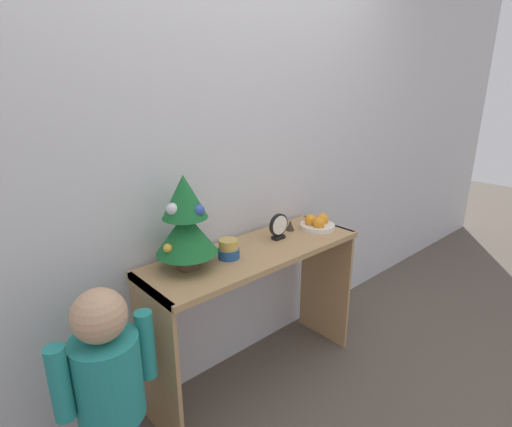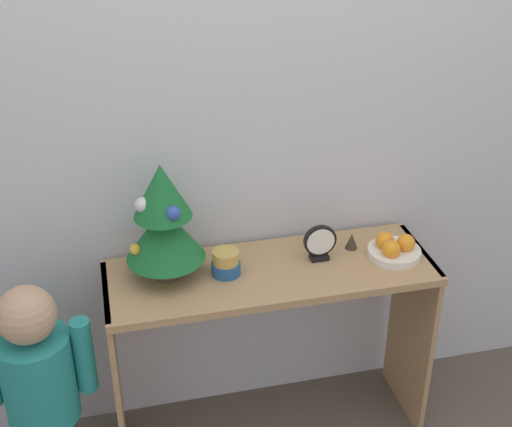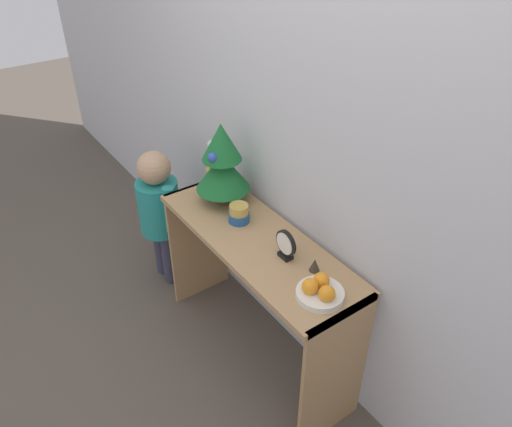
{
  "view_description": "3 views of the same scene",
  "coord_description": "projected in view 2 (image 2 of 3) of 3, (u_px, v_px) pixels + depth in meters",
  "views": [
    {
      "loc": [
        -1.27,
        -1.2,
        1.61
      ],
      "look_at": [
        0.03,
        0.24,
        0.97
      ],
      "focal_mm": 28.0,
      "sensor_mm": 36.0,
      "label": 1
    },
    {
      "loc": [
        -0.55,
        -1.9,
        2.25
      ],
      "look_at": [
        -0.05,
        0.22,
        1.03
      ],
      "focal_mm": 50.0,
      "sensor_mm": 36.0,
      "label": 2
    },
    {
      "loc": [
        1.55,
        -0.89,
        2.24
      ],
      "look_at": [
        -0.01,
        0.21,
        0.93
      ],
      "focal_mm": 35.0,
      "sensor_mm": 36.0,
      "label": 3
    }
  ],
  "objects": [
    {
      "name": "back_wall",
      "position": [
        255.0,
        128.0,
        2.61
      ],
      "size": [
        7.0,
        0.05,
        2.5
      ],
      "primitive_type": "cube",
      "color": "silver",
      "rests_on": "ground_plane"
    },
    {
      "name": "fruit_bowl",
      "position": [
        394.0,
        249.0,
        2.68
      ],
      "size": [
        0.2,
        0.2,
        0.09
      ],
      "color": "silver",
      "rests_on": "console_table"
    },
    {
      "name": "child_figure",
      "position": [
        38.0,
        377.0,
        2.46
      ],
      "size": [
        0.39,
        0.25,
        0.92
      ],
      "color": "#38384C",
      "rests_on": "ground_plane"
    },
    {
      "name": "console_table",
      "position": [
        270.0,
        310.0,
        2.71
      ],
      "size": [
        1.22,
        0.42,
        0.79
      ],
      "color": "tan",
      "rests_on": "ground_plane"
    },
    {
      "name": "singing_bowl",
      "position": [
        226.0,
        263.0,
        2.57
      ],
      "size": [
        0.11,
        0.11,
        0.1
      ],
      "color": "#235189",
      "rests_on": "console_table"
    },
    {
      "name": "desk_clock",
      "position": [
        320.0,
        243.0,
        2.64
      ],
      "size": [
        0.12,
        0.04,
        0.14
      ],
      "color": "black",
      "rests_on": "console_table"
    },
    {
      "name": "mini_tree",
      "position": [
        163.0,
        220.0,
        2.48
      ],
      "size": [
        0.28,
        0.28,
        0.44
      ],
      "color": "#4C3828",
      "rests_on": "console_table"
    },
    {
      "name": "figurine",
      "position": [
        352.0,
        241.0,
        2.73
      ],
      "size": [
        0.05,
        0.05,
        0.06
      ],
      "color": "#382D23",
      "rests_on": "console_table"
    }
  ]
}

